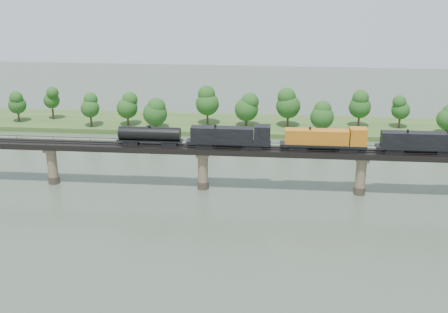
{
  "coord_description": "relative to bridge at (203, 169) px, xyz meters",
  "views": [
    {
      "loc": [
        17.45,
        -103.43,
        57.76
      ],
      "look_at": [
        5.46,
        30.0,
        9.0
      ],
      "focal_mm": 45.0,
      "sensor_mm": 36.0,
      "label": 1
    }
  ],
  "objects": [
    {
      "name": "ground",
      "position": [
        0.0,
        -30.0,
        -5.46
      ],
      "size": [
        400.0,
        400.0,
        0.0
      ],
      "primitive_type": "plane",
      "color": "#394738",
      "rests_on": "ground"
    },
    {
      "name": "far_bank",
      "position": [
        0.0,
        55.0,
        -4.66
      ],
      "size": [
        300.0,
        24.0,
        1.6
      ],
      "primitive_type": "cube",
      "color": "#335221",
      "rests_on": "ground"
    },
    {
      "name": "freight_train",
      "position": [
        22.5,
        -0.0,
        8.87
      ],
      "size": [
        86.17,
        3.36,
        5.93
      ],
      "color": "black",
      "rests_on": "bridge"
    },
    {
      "name": "bridge_superstructure",
      "position": [
        0.0,
        0.0,
        6.33
      ],
      "size": [
        220.0,
        4.9,
        0.75
      ],
      "color": "black",
      "rests_on": "bridge"
    },
    {
      "name": "bridge",
      "position": [
        0.0,
        0.0,
        0.0
      ],
      "size": [
        236.0,
        30.0,
        11.5
      ],
      "color": "#473A2D",
      "rests_on": "ground"
    },
    {
      "name": "far_treeline",
      "position": [
        -8.21,
        50.52,
        3.37
      ],
      "size": [
        289.06,
        17.54,
        13.6
      ],
      "color": "#382619",
      "rests_on": "far_bank"
    }
  ]
}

